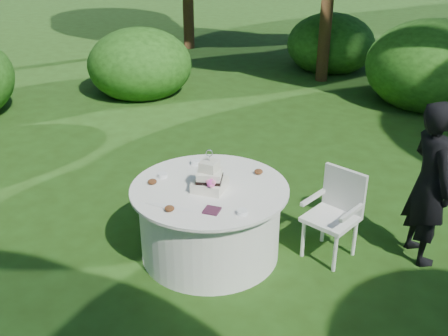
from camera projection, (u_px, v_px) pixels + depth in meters
The scene contains 9 objects.
ground at pixel (210, 252), 5.45m from camera, with size 80.00×80.00×0.00m, color #1F3A0F.
napkins at pixel (212, 210), 4.69m from camera, with size 0.14×0.14×0.02m, color #471E33.
feather_plume at pixel (169, 207), 4.75m from camera, with size 0.48×0.07×0.01m, color white.
guest at pixel (430, 183), 5.05m from camera, with size 0.61×0.40×1.66m, color black.
table at pixel (210, 220), 5.28m from camera, with size 1.56×1.56×0.77m.
cake at pixel (210, 179), 5.02m from camera, with size 0.30×0.31×0.42m.
chair at pixel (336, 208), 5.23m from camera, with size 0.61×0.61×0.91m.
votives at pixel (198, 182), 5.17m from camera, with size 1.08×0.93×0.04m.
petal_cups at pixel (195, 186), 5.07m from camera, with size 1.02×1.07×0.05m.
Camera 1 is at (1.60, -4.23, 3.16)m, focal length 42.00 mm.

